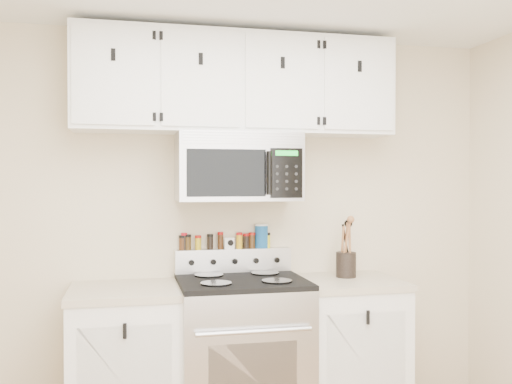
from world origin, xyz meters
The scene contains 20 objects.
back_wall centered at (0.00, 1.75, 1.25)m, with size 3.50×0.01×2.50m, color beige.
range centered at (0.00, 1.43, 0.49)m, with size 0.76×0.65×1.10m.
base_cabinet_left centered at (-0.69, 1.45, 0.46)m, with size 0.64×0.62×0.92m.
base_cabinet_right centered at (0.69, 1.45, 0.46)m, with size 0.64×0.62×0.92m.
microwave centered at (0.00, 1.55, 1.63)m, with size 0.76×0.44×0.42m.
upper_cabinets centered at (0.00, 1.58, 2.15)m, with size 2.00×0.35×0.62m.
utensil_crock centered at (0.70, 1.51, 1.01)m, with size 0.13×0.13×0.38m.
kitchen_timer centered at (-0.02, 1.71, 1.14)m, with size 0.06×0.05×0.07m, color white.
salt_canister centered at (0.19, 1.71, 1.18)m, with size 0.09×0.09×0.16m.
spice_jar_0 centered at (-0.33, 1.71, 1.15)m, with size 0.04×0.04×0.09m.
spice_jar_1 centered at (-0.32, 1.71, 1.16)m, with size 0.04×0.04×0.11m.
spice_jar_2 centered at (-0.30, 1.71, 1.15)m, with size 0.04×0.04×0.10m.
spice_jar_3 centered at (-0.23, 1.71, 1.15)m, with size 0.04×0.04×0.09m.
spice_jar_4 centered at (-0.15, 1.71, 1.15)m, with size 0.04×0.04×0.10m.
spice_jar_5 centered at (-0.09, 1.71, 1.16)m, with size 0.04×0.04×0.11m.
spice_jar_6 centered at (0.04, 1.71, 1.15)m, with size 0.04×0.04×0.11m.
spice_jar_7 centered at (0.09, 1.71, 1.15)m, with size 0.04×0.04×0.10m.
spice_jar_8 centered at (0.12, 1.71, 1.15)m, with size 0.04×0.04×0.10m.
spice_jar_9 centered at (0.17, 1.71, 1.15)m, with size 0.04×0.04×0.10m.
spice_jar_10 centered at (0.23, 1.71, 1.15)m, with size 0.04×0.04×0.10m.
Camera 1 is at (-0.67, -1.94, 1.54)m, focal length 40.00 mm.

